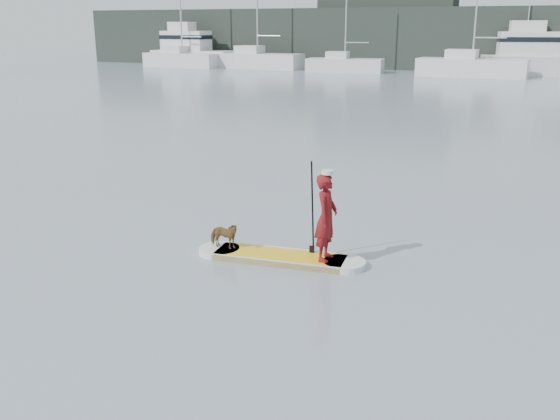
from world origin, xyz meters
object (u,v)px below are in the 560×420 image
at_px(sailboat_b, 257,59).
at_px(sailboat_c, 344,64).
at_px(sailboat_a, 182,59).
at_px(dog, 224,235).
at_px(sailboat_d, 471,65).
at_px(paddleboard, 280,257).
at_px(motor_yacht_b, 190,50).
at_px(motor_yacht_a, 538,55).
at_px(paddler, 326,217).

distance_m(sailboat_b, sailboat_c, 10.10).
xyz_separation_m(sailboat_a, sailboat_c, (18.19, -0.32, -0.11)).
relative_size(dog, sailboat_d, 0.05).
height_order(dog, sailboat_d, sailboat_d).
height_order(paddleboard, sailboat_c, sailboat_c).
relative_size(dog, sailboat_c, 0.06).
xyz_separation_m(paddleboard, sailboat_d, (-2.67, 47.04, 0.91)).
bearing_deg(sailboat_c, motor_yacht_b, 166.45).
relative_size(paddleboard, sailboat_a, 0.26).
relative_size(sailboat_b, sailboat_d, 1.03).
distance_m(motor_yacht_a, motor_yacht_b, 35.19).
height_order(paddler, sailboat_b, sailboat_b).
bearing_deg(sailboat_b, paddleboard, -61.40).
bearing_deg(paddleboard, motor_yacht_a, 80.43).
xyz_separation_m(sailboat_d, motor_yacht_b, (-30.03, 2.86, 0.75)).
bearing_deg(sailboat_b, paddler, -60.53).
height_order(dog, motor_yacht_a, motor_yacht_a).
distance_m(paddler, sailboat_a, 58.27).
relative_size(paddler, motor_yacht_a, 0.15).
bearing_deg(motor_yacht_a, sailboat_d, -152.54).
bearing_deg(sailboat_d, sailboat_a, -179.68).
bearing_deg(motor_yacht_b, motor_yacht_a, 3.48).
xyz_separation_m(sailboat_c, motor_yacht_a, (16.80, 3.59, 0.99)).
distance_m(sailboat_c, sailboat_d, 11.67).
height_order(paddleboard, motor_yacht_a, motor_yacht_a).
height_order(sailboat_b, sailboat_c, sailboat_b).
bearing_deg(sailboat_d, sailboat_b, 176.23).
distance_m(paddleboard, motor_yacht_a, 51.20).
bearing_deg(paddleboard, paddler, 0.00).
bearing_deg(sailboat_a, motor_yacht_a, 9.37).
height_order(sailboat_a, sailboat_b, sailboat_b).
relative_size(sailboat_c, sailboat_d, 0.76).
xyz_separation_m(sailboat_c, motor_yacht_b, (-18.37, 2.37, 0.96)).
height_order(paddleboard, sailboat_b, sailboat_b).
bearing_deg(motor_yacht_b, paddler, -54.50).
xyz_separation_m(dog, motor_yacht_a, (3.60, 51.25, 1.36)).
bearing_deg(motor_yacht_b, dog, -56.25).
height_order(motor_yacht_a, motor_yacht_b, motor_yacht_a).
relative_size(dog, sailboat_b, 0.04).
xyz_separation_m(paddler, sailboat_a, (-33.41, 47.74, -0.06)).
distance_m(sailboat_a, motor_yacht_a, 35.15).
distance_m(paddleboard, paddler, 1.25).
xyz_separation_m(sailboat_b, motor_yacht_b, (-8.41, 0.72, 0.75)).
xyz_separation_m(dog, sailboat_c, (-13.19, 47.66, 0.38)).
bearing_deg(paddleboard, dog, 180.00).
distance_m(dog, sailboat_d, 47.20).
distance_m(paddler, motor_yacht_a, 51.04).
height_order(paddleboard, dog, dog).
bearing_deg(sailboat_c, motor_yacht_a, 5.85).
xyz_separation_m(paddleboard, sailboat_a, (-32.53, 47.85, 0.81)).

